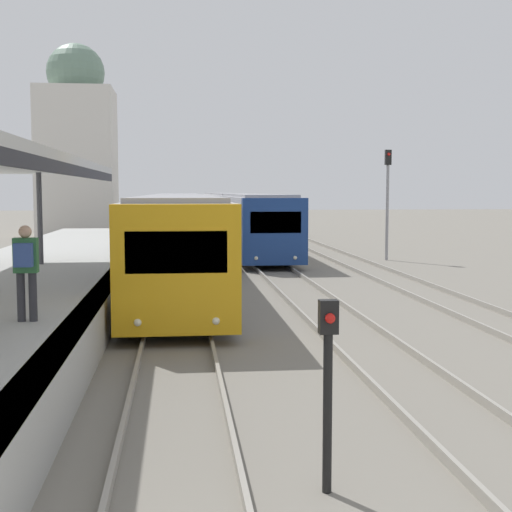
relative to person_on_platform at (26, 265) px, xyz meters
The scene contains 6 objects.
person_on_platform is the anchor object (origin of this frame).
train_near 19.25m from the person_on_platform, 82.34° to the left, with size 2.68×34.08×3.09m.
train_far 39.26m from the person_on_platform, 80.51° to the left, with size 2.65×46.02×3.09m.
signal_post_near 6.71m from the person_on_platform, 51.23° to the right, with size 0.20×0.21×2.10m.
signal_mast_far 23.60m from the person_on_platform, 58.40° to the left, with size 0.28×0.29×5.16m.
distant_domed_building 42.68m from the person_on_platform, 96.57° to the left, with size 5.51×5.51×14.08m.
Camera 1 is at (0.06, -4.13, 3.24)m, focal length 50.00 mm.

